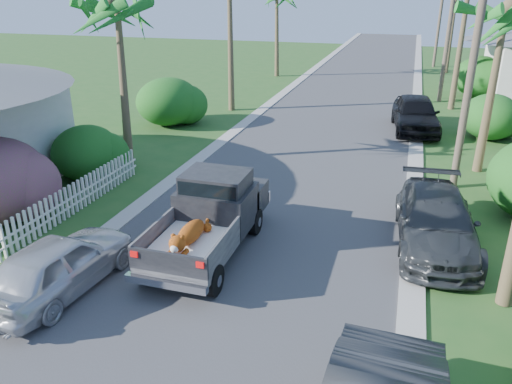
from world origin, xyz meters
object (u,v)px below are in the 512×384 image
(parked_car_ln, at_px, (60,265))
(utility_pole_c, at_px, (450,24))
(pickup_truck, at_px, (213,212))
(palm_r_b, at_px, (506,9))
(utility_pole_d, at_px, (441,12))
(parked_car_rm, at_px, (436,222))
(palm_l_b, at_px, (115,2))
(parked_car_rf, at_px, (416,114))
(utility_pole_b, at_px, (474,55))

(parked_car_ln, height_order, utility_pole_c, utility_pole_c)
(pickup_truck, distance_m, palm_r_b, 12.46)
(utility_pole_d, bearing_deg, parked_car_rm, -91.29)
(palm_l_b, relative_size, utility_pole_d, 0.82)
(parked_car_rf, bearing_deg, utility_pole_d, 79.67)
(pickup_truck, height_order, utility_pole_c, utility_pole_c)
(palm_r_b, bearing_deg, parked_car_rf, 114.31)
(palm_l_b, bearing_deg, parked_car_rm, -18.02)
(parked_car_ln, bearing_deg, parked_car_rf, -108.83)
(parked_car_rf, relative_size, palm_l_b, 0.68)
(pickup_truck, bearing_deg, palm_r_b, 48.43)
(parked_car_rf, bearing_deg, utility_pole_c, 72.62)
(pickup_truck, bearing_deg, parked_car_rf, 69.72)
(parked_car_rf, bearing_deg, utility_pole_b, -85.70)
(parked_car_ln, bearing_deg, pickup_truck, -124.44)
(utility_pole_c, bearing_deg, pickup_truck, -107.00)
(palm_r_b, relative_size, utility_pole_d, 0.80)
(parked_car_rf, relative_size, utility_pole_c, 0.56)
(parked_car_rm, relative_size, utility_pole_c, 0.56)
(pickup_truck, relative_size, utility_pole_b, 0.57)
(parked_car_rm, bearing_deg, utility_pole_b, 76.69)
(palm_l_b, height_order, utility_pole_b, utility_pole_b)
(parked_car_rf, distance_m, parked_car_ln, 18.73)
(utility_pole_c, bearing_deg, parked_car_rm, -92.26)
(utility_pole_c, bearing_deg, palm_r_b, -85.60)
(parked_car_rm, relative_size, palm_r_b, 0.69)
(parked_car_ln, bearing_deg, palm_l_b, -64.06)
(parked_car_rm, xyz_separation_m, palm_l_b, (-11.62, 3.78, 5.42))
(utility_pole_b, xyz_separation_m, utility_pole_c, (0.00, 15.00, 0.00))
(pickup_truck, bearing_deg, parked_car_rm, 17.06)
(palm_r_b, bearing_deg, palm_l_b, -167.38)
(palm_l_b, xyz_separation_m, palm_r_b, (13.40, 3.00, -0.20))
(pickup_truck, height_order, utility_pole_d, utility_pole_d)
(utility_pole_b, bearing_deg, palm_l_b, -175.39)
(parked_car_rm, xyz_separation_m, palm_r_b, (1.78, 6.78, 5.23))
(palm_r_b, bearing_deg, pickup_truck, -131.57)
(parked_car_rf, distance_m, utility_pole_d, 22.96)
(pickup_truck, relative_size, utility_pole_c, 0.57)
(pickup_truck, distance_m, parked_car_rm, 6.09)
(utility_pole_d, bearing_deg, utility_pole_b, -90.00)
(parked_car_rm, distance_m, utility_pole_c, 20.17)
(parked_car_ln, height_order, palm_l_b, palm_l_b)
(pickup_truck, xyz_separation_m, utility_pole_b, (6.59, 6.56, 3.59))
(palm_r_b, height_order, utility_pole_c, utility_pole_c)
(parked_car_rm, xyz_separation_m, parked_car_rf, (-0.65, 12.17, 0.14))
(palm_r_b, distance_m, utility_pole_c, 13.11)
(parked_car_rm, height_order, palm_l_b, palm_l_b)
(utility_pole_b, relative_size, utility_pole_c, 1.00)
(parked_car_ln, relative_size, palm_l_b, 0.55)
(pickup_truck, distance_m, palm_l_b, 9.54)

